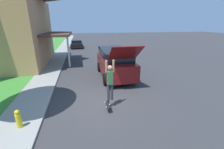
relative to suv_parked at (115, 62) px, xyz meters
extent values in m
plane|color=#333335|center=(-1.47, -3.63, -1.11)|extent=(120.00, 120.00, 0.00)
cube|color=gray|center=(-5.07, 2.37, -1.06)|extent=(1.80, 80.00, 0.10)
cube|color=#4C3328|center=(-4.57, 5.25, 1.77)|extent=(2.60, 5.77, 0.20)
cylinder|color=silver|center=(-3.47, 3.19, 0.32)|extent=(0.16, 0.16, 2.70)
cube|color=maroon|center=(0.00, -0.02, -0.24)|extent=(2.04, 4.94, 1.10)
cube|color=black|center=(0.00, 0.11, 0.63)|extent=(1.87, 3.85, 0.65)
cylinder|color=black|center=(-0.98, 1.51, -0.72)|extent=(0.24, 0.77, 0.77)
cylinder|color=black|center=(0.98, 1.51, -0.72)|extent=(0.24, 0.77, 0.77)
cylinder|color=black|center=(-0.98, -1.55, -0.72)|extent=(0.24, 0.77, 0.77)
cylinder|color=black|center=(0.98, -1.55, -0.72)|extent=(0.24, 0.77, 0.77)
cube|color=maroon|center=(0.00, -2.54, 1.15)|extent=(1.79, 1.31, 0.93)
cube|color=black|center=(-2.94, 15.40, -0.61)|extent=(1.80, 4.06, 0.65)
cube|color=black|center=(-2.94, 15.30, -0.05)|extent=(1.59, 2.11, 0.47)
cylinder|color=black|center=(-3.81, 16.62, -0.79)|extent=(0.20, 0.64, 0.64)
cylinder|color=black|center=(-2.07, 16.62, -0.79)|extent=(0.20, 0.64, 0.64)
cylinder|color=black|center=(-3.81, 14.18, -0.79)|extent=(0.20, 0.64, 0.64)
cylinder|color=black|center=(-2.07, 14.18, -0.79)|extent=(0.20, 0.64, 0.64)
cylinder|color=#38383D|center=(-1.30, -4.29, -0.33)|extent=(0.13, 0.13, 0.81)
cylinder|color=#38383D|center=(-1.13, -4.29, -0.33)|extent=(0.13, 0.13, 0.81)
cube|color=#337042|center=(-1.22, -4.29, 0.39)|extent=(0.25, 0.20, 0.62)
sphere|color=#9E7051|center=(-1.22, -4.29, 0.86)|extent=(0.22, 0.22, 0.22)
cylinder|color=#9E7051|center=(-1.38, -4.29, 0.93)|extent=(0.09, 0.09, 0.55)
cylinder|color=#9E7051|center=(-1.06, -4.29, 0.93)|extent=(0.09, 0.09, 0.55)
cube|color=black|center=(-1.36, -4.49, -0.85)|extent=(0.22, 0.83, 0.20)
cylinder|color=silver|center=(-1.31, -4.23, -0.77)|extent=(0.03, 0.06, 0.06)
cylinder|color=silver|center=(-1.46, -4.23, -0.87)|extent=(0.03, 0.06, 0.06)
cylinder|color=silver|center=(-1.34, -4.74, -0.73)|extent=(0.03, 0.06, 0.06)
cylinder|color=silver|center=(-1.49, -4.74, -0.83)|extent=(0.03, 0.06, 0.06)
cylinder|color=gold|center=(-4.88, -5.18, -0.73)|extent=(0.20, 0.20, 0.55)
sphere|color=gold|center=(-4.88, -5.18, -0.37)|extent=(0.18, 0.18, 0.18)
camera|label=1|loc=(-2.46, -10.55, 2.72)|focal=24.00mm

